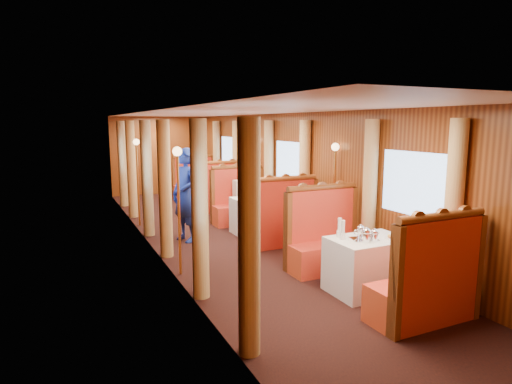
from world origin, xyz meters
TOP-DOWN VIEW (x-y plane):
  - floor at (0.00, 0.00)m, footprint 3.00×12.00m
  - ceiling at (0.00, 0.00)m, footprint 3.00×12.00m
  - wall_far at (0.00, 6.00)m, footprint 3.00×0.01m
  - wall_left at (-1.50, 0.00)m, footprint 0.01×12.00m
  - wall_right at (1.50, 0.00)m, footprint 0.01×12.00m
  - doorway_far at (0.00, 5.97)m, footprint 0.80×0.04m
  - table_near at (0.75, -3.50)m, footprint 1.05×0.72m
  - banquette_near_fwd at (0.75, -4.51)m, footprint 1.30×0.55m
  - banquette_near_aft at (0.75, -2.49)m, footprint 1.30×0.55m
  - table_mid at (0.75, 0.00)m, footprint 1.05×0.72m
  - banquette_mid_fwd at (0.75, -1.01)m, footprint 1.30×0.55m
  - banquette_mid_aft at (0.75, 1.01)m, footprint 1.30×0.55m
  - table_far at (0.75, 3.50)m, footprint 1.05×0.72m
  - banquette_far_fwd at (0.75, 2.49)m, footprint 1.30×0.55m
  - banquette_far_aft at (0.75, 4.51)m, footprint 1.30×0.55m
  - tea_tray at (0.64, -3.52)m, footprint 0.39×0.33m
  - teapot_left at (0.58, -3.63)m, footprint 0.19×0.14m
  - teapot_right at (0.70, -3.65)m, footprint 0.18×0.15m
  - teapot_back at (0.65, -3.44)m, footprint 0.20×0.18m
  - fruit_plate at (1.02, -3.66)m, footprint 0.22×0.22m
  - cup_inboard at (0.39, -3.40)m, footprint 0.08×0.08m
  - cup_outboard at (0.43, -3.26)m, footprint 0.08×0.08m
  - rose_vase_mid at (0.76, -0.03)m, footprint 0.06×0.06m
  - rose_vase_far at (0.78, 3.53)m, footprint 0.06×0.06m
  - window_left_near at (-1.49, -3.50)m, footprint 0.01×1.20m
  - curtain_left_near_a at (-1.38, -4.28)m, footprint 0.22×0.22m
  - curtain_left_near_b at (-1.38, -2.72)m, footprint 0.22×0.22m
  - window_right_near at (1.49, -3.50)m, footprint 0.01×1.20m
  - curtain_right_near_a at (1.38, -4.28)m, footprint 0.22×0.22m
  - curtain_right_near_b at (1.38, -2.72)m, footprint 0.22×0.22m
  - window_left_mid at (-1.49, 0.00)m, footprint 0.01×1.20m
  - curtain_left_mid_a at (-1.38, -0.78)m, footprint 0.22×0.22m
  - curtain_left_mid_b at (-1.38, 0.78)m, footprint 0.22×0.22m
  - window_right_mid at (1.49, 0.00)m, footprint 0.01×1.20m
  - curtain_right_mid_a at (1.38, -0.78)m, footprint 0.22×0.22m
  - curtain_right_mid_b at (1.38, 0.78)m, footprint 0.22×0.22m
  - window_left_far at (-1.49, 3.50)m, footprint 0.01×1.20m
  - curtain_left_far_a at (-1.38, 2.72)m, footprint 0.22×0.22m
  - curtain_left_far_b at (-1.38, 4.28)m, footprint 0.22×0.22m
  - window_right_far at (1.49, 3.50)m, footprint 0.01×1.20m
  - curtain_right_far_a at (1.38, 2.72)m, footprint 0.22×0.22m
  - curtain_right_far_b at (1.38, 4.28)m, footprint 0.22×0.22m
  - sconce_left_fore at (-1.40, -1.75)m, footprint 0.14×0.14m
  - sconce_right_fore at (1.40, -1.75)m, footprint 0.14×0.14m
  - sconce_left_aft at (-1.40, 1.75)m, footprint 0.14×0.14m
  - sconce_right_aft at (1.40, 1.75)m, footprint 0.14×0.14m
  - steward at (-0.80, 0.05)m, footprint 0.64×0.78m
  - passenger at (0.75, 0.81)m, footprint 0.40×0.44m

SIDE VIEW (x-z plane):
  - floor at x=0.00m, z-range -0.01..0.01m
  - table_near at x=0.75m, z-range 0.00..0.75m
  - table_mid at x=0.75m, z-range 0.00..0.75m
  - table_far at x=0.75m, z-range 0.00..0.75m
  - banquette_near_fwd at x=0.75m, z-range -0.25..1.09m
  - banquette_near_aft at x=0.75m, z-range -0.25..1.09m
  - banquette_mid_fwd at x=0.75m, z-range -0.25..1.09m
  - banquette_mid_aft at x=0.75m, z-range -0.25..1.09m
  - banquette_far_fwd at x=0.75m, z-range -0.25..1.09m
  - banquette_far_aft at x=0.75m, z-range -0.25..1.09m
  - passenger at x=0.75m, z-range 0.36..1.12m
  - tea_tray at x=0.64m, z-range 0.75..0.76m
  - fruit_plate at x=1.02m, z-range 0.74..0.80m
  - teapot_right at x=0.70m, z-range 0.75..0.88m
  - teapot_back at x=0.65m, z-range 0.75..0.89m
  - teapot_left at x=0.58m, z-range 0.75..0.90m
  - cup_inboard at x=0.39m, z-range 0.72..0.99m
  - cup_outboard at x=0.43m, z-range 0.72..0.99m
  - steward at x=-0.80m, z-range 0.00..1.83m
  - rose_vase_mid at x=0.76m, z-range 0.75..1.11m
  - rose_vase_far at x=0.78m, z-range 0.75..1.11m
  - doorway_far at x=0.00m, z-range 0.00..2.00m
  - curtain_left_near_a at x=-1.38m, z-range 0.00..2.35m
  - curtain_left_near_b at x=-1.38m, z-range 0.00..2.35m
  - curtain_right_near_a at x=1.38m, z-range 0.00..2.35m
  - curtain_right_near_b at x=1.38m, z-range 0.00..2.35m
  - curtain_left_mid_a at x=-1.38m, z-range 0.00..2.35m
  - curtain_left_mid_b at x=-1.38m, z-range 0.00..2.35m
  - curtain_right_mid_a at x=1.38m, z-range 0.00..2.35m
  - curtain_right_mid_b at x=1.38m, z-range 0.00..2.35m
  - curtain_left_far_a at x=-1.38m, z-range 0.00..2.35m
  - curtain_left_far_b at x=-1.38m, z-range 0.00..2.35m
  - curtain_right_far_a at x=1.38m, z-range 0.00..2.35m
  - curtain_right_far_b at x=1.38m, z-range 0.00..2.35m
  - wall_far at x=0.00m, z-range 0.00..2.50m
  - wall_left at x=-1.50m, z-range 0.00..2.50m
  - wall_right at x=1.50m, z-range 0.00..2.50m
  - sconce_left_fore at x=-1.40m, z-range 0.41..2.36m
  - sconce_right_fore at x=1.40m, z-range 0.41..2.36m
  - sconce_left_aft at x=-1.40m, z-range 0.41..2.36m
  - sconce_right_aft at x=1.40m, z-range 0.41..2.36m
  - window_left_near at x=-1.49m, z-range 1.00..1.90m
  - window_right_near at x=1.49m, z-range 1.00..1.90m
  - window_left_mid at x=-1.49m, z-range 1.00..1.90m
  - window_right_mid at x=1.49m, z-range 1.00..1.90m
  - window_left_far at x=-1.49m, z-range 1.00..1.90m
  - window_right_far at x=1.49m, z-range 1.00..1.90m
  - ceiling at x=0.00m, z-range 2.49..2.51m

